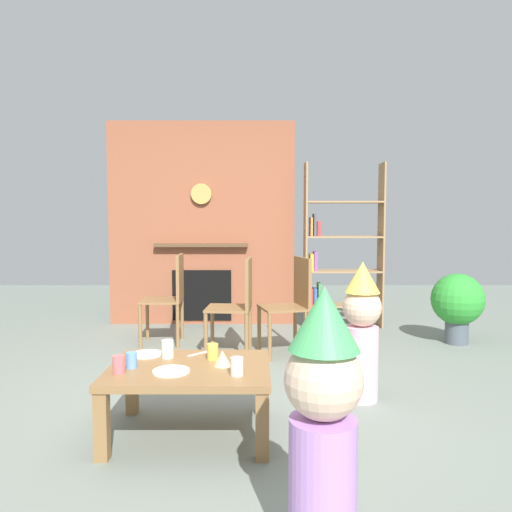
% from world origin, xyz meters
% --- Properties ---
extents(ground_plane, '(12.00, 12.00, 0.00)m').
position_xyz_m(ground_plane, '(0.00, 0.00, 0.00)').
color(ground_plane, gray).
extents(brick_fireplace_feature, '(2.20, 0.28, 2.40)m').
position_xyz_m(brick_fireplace_feature, '(-0.49, 2.60, 1.19)').
color(brick_fireplace_feature, '#935138').
rests_on(brick_fireplace_feature, ground_plane).
extents(bookshelf, '(0.90, 0.28, 1.90)m').
position_xyz_m(bookshelf, '(1.09, 2.40, 0.87)').
color(bookshelf, '#9E7A51').
rests_on(bookshelf, ground_plane).
extents(coffee_table, '(0.92, 0.70, 0.40)m').
position_xyz_m(coffee_table, '(-0.23, -0.47, 0.34)').
color(coffee_table, olive).
rests_on(coffee_table, ground_plane).
extents(paper_cup_near_left, '(0.06, 0.06, 0.09)m').
position_xyz_m(paper_cup_near_left, '(-0.55, -0.51, 0.45)').
color(paper_cup_near_left, '#669EE0').
rests_on(paper_cup_near_left, coffee_table).
extents(paper_cup_near_right, '(0.07, 0.07, 0.10)m').
position_xyz_m(paper_cup_near_right, '(0.05, -0.64, 0.45)').
color(paper_cup_near_right, silver).
rests_on(paper_cup_near_right, coffee_table).
extents(paper_cup_center, '(0.07, 0.07, 0.11)m').
position_xyz_m(paper_cup_center, '(-0.38, -0.31, 0.46)').
color(paper_cup_center, silver).
rests_on(paper_cup_center, coffee_table).
extents(paper_cup_far_left, '(0.07, 0.07, 0.10)m').
position_xyz_m(paper_cup_far_left, '(-0.11, -0.34, 0.45)').
color(paper_cup_far_left, '#F2CC4C').
rests_on(paper_cup_far_left, coffee_table).
extents(paper_cup_far_right, '(0.07, 0.07, 0.10)m').
position_xyz_m(paper_cup_far_right, '(-0.60, -0.60, 0.45)').
color(paper_cup_far_right, '#E5666B').
rests_on(paper_cup_far_right, coffee_table).
extents(paper_plate_front, '(0.19, 0.19, 0.01)m').
position_xyz_m(paper_plate_front, '(-0.52, -0.25, 0.41)').
color(paper_plate_front, white).
rests_on(paper_plate_front, coffee_table).
extents(paper_plate_rear, '(0.20, 0.20, 0.01)m').
position_xyz_m(paper_plate_rear, '(-0.31, -0.59, 0.41)').
color(paper_plate_rear, white).
rests_on(paper_plate_rear, coffee_table).
extents(birthday_cake_slice, '(0.10, 0.10, 0.09)m').
position_xyz_m(birthday_cake_slice, '(-0.04, -0.47, 0.45)').
color(birthday_cake_slice, '#EAC68C').
rests_on(birthday_cake_slice, coffee_table).
extents(table_fork, '(0.12, 0.12, 0.01)m').
position_xyz_m(table_fork, '(-0.21, -0.23, 0.41)').
color(table_fork, silver).
rests_on(table_fork, coffee_table).
extents(child_with_cone_hat, '(0.28, 0.28, 1.01)m').
position_xyz_m(child_with_cone_hat, '(0.39, -1.53, 0.53)').
color(child_with_cone_hat, '#B27FCC').
rests_on(child_with_cone_hat, ground_plane).
extents(child_in_pink, '(0.27, 0.27, 0.96)m').
position_xyz_m(child_in_pink, '(0.88, 0.07, 0.51)').
color(child_in_pink, '#EAB2C6').
rests_on(child_in_pink, ground_plane).
extents(dining_chair_left, '(0.41, 0.41, 0.90)m').
position_xyz_m(dining_chair_left, '(-0.70, 1.60, 0.51)').
color(dining_chair_left, olive).
rests_on(dining_chair_left, ground_plane).
extents(dining_chair_middle, '(0.43, 0.43, 0.90)m').
position_xyz_m(dining_chair_middle, '(-0.00, 1.15, 0.51)').
color(dining_chair_middle, olive).
rests_on(dining_chair_middle, ground_plane).
extents(dining_chair_right, '(0.49, 0.49, 0.90)m').
position_xyz_m(dining_chair_right, '(0.49, 1.21, 0.51)').
color(dining_chair_right, olive).
rests_on(dining_chair_right, ground_plane).
extents(potted_plant_tall, '(0.52, 0.52, 0.71)m').
position_xyz_m(potted_plant_tall, '(2.18, 1.60, 0.42)').
color(potted_plant_tall, '#4C5660').
rests_on(potted_plant_tall, ground_plane).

